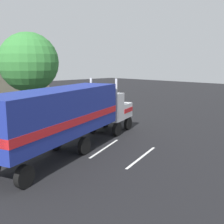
# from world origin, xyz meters

# --- Properties ---
(ground_plane) EXTENTS (120.00, 120.00, 0.00)m
(ground_plane) POSITION_xyz_m (0.00, 0.00, 0.00)
(ground_plane) COLOR black
(lane_stripe_near) EXTENTS (4.14, 1.80, 0.01)m
(lane_stripe_near) POSITION_xyz_m (-2.95, -3.50, 0.01)
(lane_stripe_near) COLOR silver
(lane_stripe_near) RESTS_ON ground_plane
(lane_stripe_mid) EXTENTS (4.25, 1.45, 0.01)m
(lane_stripe_mid) POSITION_xyz_m (-2.59, -6.39, 0.01)
(lane_stripe_mid) COLOR silver
(lane_stripe_mid) RESTS_ON ground_plane
(semi_truck) EXTENTS (14.14, 7.24, 4.50)m
(semi_truck) POSITION_xyz_m (-5.01, -2.44, 2.52)
(semi_truck) COLOR silver
(semi_truck) RESTS_ON ground_plane
(person_bystander) EXTENTS (0.41, 0.48, 1.63)m
(person_bystander) POSITION_xyz_m (-6.28, 0.38, 0.89)
(person_bystander) COLOR #2D3347
(person_bystander) RESTS_ON ground_plane
(tree_left) EXTENTS (6.18, 6.18, 8.81)m
(tree_left) POSITION_xyz_m (-0.84, 10.28, 5.71)
(tree_left) COLOR brown
(tree_left) RESTS_ON ground_plane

